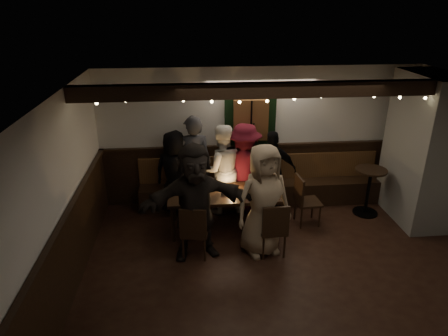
{
  "coord_description": "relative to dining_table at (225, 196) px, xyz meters",
  "views": [
    {
      "loc": [
        -1.35,
        -4.61,
        3.68
      ],
      "look_at": [
        -0.77,
        1.6,
        1.05
      ],
      "focal_mm": 32.0,
      "sensor_mm": 36.0,
      "label": 1
    }
  ],
  "objects": [
    {
      "name": "person_f",
      "position": [
        -0.51,
        -0.73,
        0.29
      ],
      "size": [
        1.76,
        0.79,
        1.83
      ],
      "primitive_type": "imported",
      "rotation": [
        0.0,
        0.0,
        0.15
      ],
      "color": "black",
      "rests_on": "ground"
    },
    {
      "name": "person_g",
      "position": [
        0.51,
        -0.74,
        0.27
      ],
      "size": [
        0.99,
        0.78,
        1.79
      ],
      "primitive_type": "imported",
      "rotation": [
        0.0,
        0.0,
        0.27
      ],
      "color": "tan",
      "rests_on": "ground"
    },
    {
      "name": "person_a",
      "position": [
        -0.85,
        0.69,
        0.16
      ],
      "size": [
        0.89,
        0.72,
        1.57
      ],
      "primitive_type": "imported",
      "rotation": [
        0.0,
        0.0,
        2.81
      ],
      "color": "black",
      "rests_on": "ground"
    },
    {
      "name": "person_c",
      "position": [
        -0.01,
        0.64,
        0.22
      ],
      "size": [
        0.9,
        0.75,
        1.69
      ],
      "primitive_type": "imported",
      "rotation": [
        0.0,
        0.0,
        3.28
      ],
      "color": "silver",
      "rests_on": "ground"
    },
    {
      "name": "high_top",
      "position": [
        2.66,
        0.28,
        -0.06
      ],
      "size": [
        0.56,
        0.56,
        0.89
      ],
      "color": "black",
      "rests_on": "ground"
    },
    {
      "name": "person_e",
      "position": [
        0.94,
        0.66,
        0.14
      ],
      "size": [
        0.91,
        0.42,
        1.53
      ],
      "primitive_type": "imported",
      "rotation": [
        0.0,
        0.0,
        3.09
      ],
      "color": "black",
      "rests_on": "ground"
    },
    {
      "name": "person_d",
      "position": [
        0.42,
        0.66,
        0.21
      ],
      "size": [
        1.24,
        1.01,
        1.68
      ],
      "primitive_type": "imported",
      "rotation": [
        0.0,
        0.0,
        2.73
      ],
      "color": "#410A15",
      "rests_on": "ground"
    },
    {
      "name": "room",
      "position": [
        1.83,
        0.02,
        0.45
      ],
      "size": [
        6.02,
        5.01,
        2.62
      ],
      "color": "black",
      "rests_on": "ground"
    },
    {
      "name": "chair_near_left",
      "position": [
        -0.55,
        -0.83,
        -0.12
      ],
      "size": [
        0.46,
        0.46,
        0.89
      ],
      "color": "black",
      "rests_on": "ground"
    },
    {
      "name": "dining_table",
      "position": [
        0.0,
        0.0,
        0.0
      ],
      "size": [
        1.92,
        0.82,
        0.83
      ],
      "color": "black",
      "rests_on": "ground"
    },
    {
      "name": "person_b",
      "position": [
        -0.5,
        0.78,
        0.29
      ],
      "size": [
        0.68,
        0.46,
        1.83
      ],
      "primitive_type": "imported",
      "rotation": [
        0.0,
        0.0,
        3.18
      ],
      "color": "#313238",
      "rests_on": "ground"
    },
    {
      "name": "chair_near_right",
      "position": [
        0.65,
        -0.89,
        -0.12
      ],
      "size": [
        0.43,
        0.43,
        0.91
      ],
      "color": "black",
      "rests_on": "ground"
    },
    {
      "name": "chair_end",
      "position": [
        1.38,
        0.01,
        -0.11
      ],
      "size": [
        0.44,
        0.44,
        0.91
      ],
      "color": "black",
      "rests_on": "ground"
    }
  ]
}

